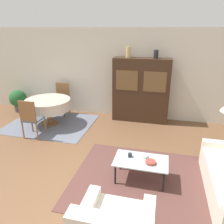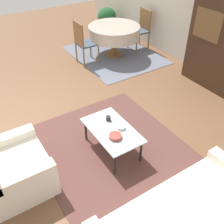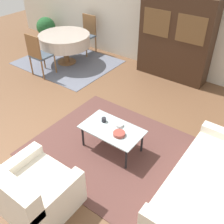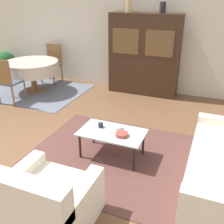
# 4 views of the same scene
# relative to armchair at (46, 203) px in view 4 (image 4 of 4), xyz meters

# --- Properties ---
(ground_plane) EXTENTS (14.00, 14.00, 0.00)m
(ground_plane) POSITION_rel_armchair_xyz_m (-0.82, 1.01, -0.30)
(ground_plane) COLOR brown
(wall_back) EXTENTS (10.00, 0.06, 2.70)m
(wall_back) POSITION_rel_armchair_xyz_m (-0.82, 4.64, 1.05)
(wall_back) COLOR beige
(wall_back) RESTS_ON ground_plane
(area_rug) EXTENTS (2.55, 2.18, 0.01)m
(area_rug) POSITION_rel_armchair_xyz_m (0.18, 1.47, -0.30)
(area_rug) COLOR brown
(area_rug) RESTS_ON ground_plane
(dining_rug) EXTENTS (2.43, 1.96, 0.01)m
(dining_rug) POSITION_rel_armchair_xyz_m (-2.75, 3.41, -0.30)
(dining_rug) COLOR slate
(dining_rug) RESTS_ON ground_plane
(armchair) EXTENTS (0.94, 0.85, 0.81)m
(armchair) POSITION_rel_armchair_xyz_m (0.00, 0.00, 0.00)
(armchair) COLOR silver
(armchair) RESTS_ON ground_plane
(coffee_table) EXTENTS (0.97, 0.57, 0.41)m
(coffee_table) POSITION_rel_armchair_xyz_m (0.15, 1.47, 0.08)
(coffee_table) COLOR black
(coffee_table) RESTS_ON area_rug
(display_cabinet) EXTENTS (1.65, 0.46, 1.89)m
(display_cabinet) POSITION_rel_armchair_xyz_m (-0.21, 4.36, 0.64)
(display_cabinet) COLOR #382316
(display_cabinet) RESTS_ON ground_plane
(dining_table) EXTENTS (1.29, 1.29, 0.76)m
(dining_table) POSITION_rel_armchair_xyz_m (-2.76, 3.40, 0.31)
(dining_table) COLOR brown
(dining_table) RESTS_ON dining_rug
(dining_chair_near) EXTENTS (0.44, 0.44, 1.02)m
(dining_chair_near) POSITION_rel_armchair_xyz_m (-2.76, 2.53, 0.28)
(dining_chair_near) COLOR brown
(dining_chair_near) RESTS_ON dining_rug
(dining_chair_far) EXTENTS (0.44, 0.44, 1.02)m
(dining_chair_far) POSITION_rel_armchair_xyz_m (-2.76, 4.27, 0.28)
(dining_chair_far) COLOR brown
(dining_chair_far) RESTS_ON dining_rug
(cup) EXTENTS (0.08, 0.08, 0.07)m
(cup) POSITION_rel_armchair_xyz_m (-0.06, 1.54, 0.16)
(cup) COLOR #232328
(cup) RESTS_ON coffee_table
(bowl) EXTENTS (0.18, 0.18, 0.05)m
(bowl) POSITION_rel_armchair_xyz_m (0.33, 1.42, 0.15)
(bowl) COLOR #9E4238
(bowl) RESTS_ON coffee_table
(bowl_small) EXTENTS (0.13, 0.13, 0.04)m
(bowl_small) POSITION_rel_armchair_xyz_m (0.20, 1.60, 0.14)
(bowl_small) COLOR white
(bowl_small) RESTS_ON coffee_table
(vase_tall) EXTENTS (0.14, 0.14, 0.30)m
(vase_tall) POSITION_rel_armchair_xyz_m (-0.62, 4.36, 1.74)
(vase_tall) COLOR tan
(vase_tall) RESTS_ON display_cabinet
(vase_short) EXTENTS (0.13, 0.13, 0.23)m
(vase_short) POSITION_rel_armchair_xyz_m (0.16, 4.36, 1.70)
(vase_short) COLOR #232328
(vase_short) RESTS_ON display_cabinet
(potted_plant) EXTENTS (0.57, 0.57, 0.74)m
(potted_plant) POSITION_rel_armchair_xyz_m (-4.32, 4.15, 0.12)
(potted_plant) COLOR #4C4C51
(potted_plant) RESTS_ON ground_plane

